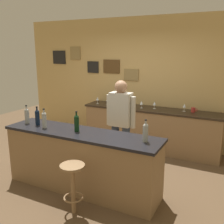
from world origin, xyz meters
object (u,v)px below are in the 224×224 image
wine_bottle_a (27,115)px  wine_glass_a (98,99)px  bartender (121,121)px  wine_glass_c (142,103)px  wine_bottle_b (37,117)px  wine_glass_b (107,100)px  wine_bottle_e (145,132)px  coffee_mug (193,110)px  wine_glass_d (154,104)px  wine_bottle_d (77,122)px  bar_stool (73,181)px  wine_bottle_c (44,119)px  wine_glass_e (184,106)px

wine_bottle_a → wine_glass_a: 2.00m
bartender → wine_glass_c: size_ratio=10.45×
bartender → wine_bottle_b: 1.36m
wine_bottle_a → wine_glass_b: (0.43, 2.01, -0.05)m
wine_bottle_a → wine_bottle_e: bearing=1.1°
wine_glass_a → wine_glass_b: bearing=4.3°
wine_glass_c → coffee_mug: wine_glass_c is taller
wine_bottle_e → wine_glass_d: size_ratio=1.97×
wine_bottle_a → coffee_mug: (2.29, 2.12, -0.11)m
wine_bottle_d → wine_glass_b: wine_bottle_d is taller
wine_bottle_e → wine_glass_b: wine_bottle_e is taller
wine_bottle_b → wine_bottle_d: bearing=0.7°
bar_stool → wine_bottle_a: wine_bottle_a is taller
wine_bottle_c → coffee_mug: size_ratio=2.45×
bartender → wine_glass_d: (0.16, 1.31, 0.07)m
wine_bottle_b → wine_glass_b: 2.02m
bar_stool → wine_bottle_e: (0.75, 0.60, 0.60)m
wine_bottle_a → wine_bottle_d: 0.97m
wine_bottle_d → wine_bottle_e: 1.06m
wine_bottle_d → wine_glass_c: 2.02m
wine_bottle_e → wine_glass_b: 2.54m
bar_stool → wine_bottle_d: bearing=118.4°
bar_stool → wine_bottle_c: bearing=150.1°
wine_bottle_e → wine_glass_c: size_ratio=1.97×
wine_bottle_d → coffee_mug: 2.49m
wine_bottle_c → wine_glass_d: size_ratio=1.97×
wine_glass_e → coffee_mug: (0.18, -0.00, -0.06)m
wine_bottle_c → wine_glass_d: wine_bottle_c is taller
bar_stool → coffee_mug: size_ratio=5.44×
wine_glass_a → wine_glass_c: (1.06, 0.01, 0.00)m
wine_glass_c → wine_glass_d: 0.27m
bartender → wine_glass_b: size_ratio=10.45×
wine_glass_d → wine_glass_e: same height
wine_bottle_b → wine_glass_e: bearing=48.3°
bartender → wine_bottle_d: 0.84m
bartender → wine_glass_d: size_ratio=10.45×
wine_bottle_b → wine_glass_d: bearing=58.2°
wine_bottle_b → wine_glass_c: wine_bottle_b is taller
wine_bottle_a → wine_glass_c: 2.36m
wine_bottle_c → wine_glass_e: bearing=52.4°
bartender → wine_bottle_c: bartender is taller
wine_glass_d → coffee_mug: (0.78, 0.05, -0.06)m
wine_glass_a → wine_glass_b: (0.25, 0.02, 0.00)m
wine_glass_a → bartender: bearing=-46.8°
bartender → bar_stool: bartender is taller
wine_bottle_a → wine_glass_a: wine_bottle_a is taller
wine_bottle_d → wine_glass_e: wine_bottle_d is taller
bar_stool → wine_bottle_c: wine_bottle_c is taller
wine_glass_d → wine_glass_e: size_ratio=1.00×
bartender → bar_stool: bearing=-92.7°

